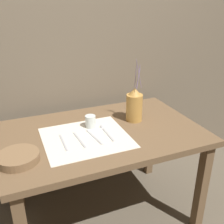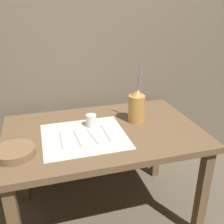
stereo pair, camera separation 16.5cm
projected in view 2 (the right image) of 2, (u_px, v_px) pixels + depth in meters
name	position (u px, v px, depth m)	size (l,w,h in m)	color
ground_plane	(104.00, 214.00, 1.97)	(12.00, 12.00, 0.00)	brown
stone_wall_back	(85.00, 41.00, 1.94)	(7.00, 0.06, 2.40)	#6B5E4C
wooden_table	(103.00, 142.00, 1.72)	(1.25, 0.80, 0.71)	brown
linen_cloth	(84.00, 136.00, 1.61)	(0.51, 0.46, 0.00)	beige
pitcher_with_flowers	(137.00, 107.00, 1.76)	(0.11, 0.11, 0.43)	#B7843D
wooden_bowl	(15.00, 152.00, 1.41)	(0.22, 0.22, 0.04)	brown
glass_tumbler_near	(91.00, 120.00, 1.72)	(0.07, 0.07, 0.08)	silver
fork_outer	(61.00, 140.00, 1.56)	(0.02, 0.20, 0.00)	#A8A8AD
knife_center	(77.00, 138.00, 1.58)	(0.03, 0.20, 0.00)	#A8A8AD
fork_inner	(92.00, 136.00, 1.60)	(0.04, 0.20, 0.00)	#A8A8AD
spoon_inner	(104.00, 129.00, 1.68)	(0.02, 0.21, 0.02)	#A8A8AD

